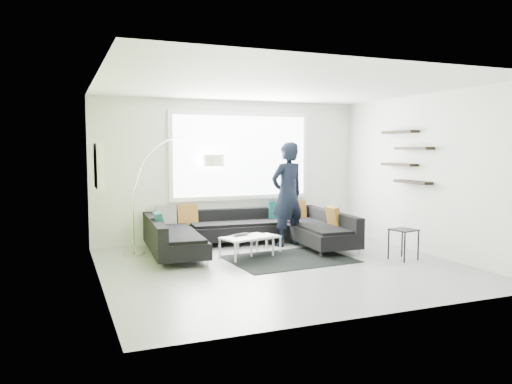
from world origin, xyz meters
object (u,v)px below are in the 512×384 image
Objects in this scene: sectional_sofa at (248,232)px; coffee_table at (253,245)px; arc_lamp at (132,196)px; side_table at (403,244)px; person at (287,194)px; laptop at (243,235)px.

sectional_sofa reaches higher than coffee_table.
arc_lamp reaches higher than side_table.
person is at bearing 12.86° from sectional_sofa.
coffee_table is 2.25m from arc_lamp.
sectional_sofa is 2.71m from side_table.
sectional_sofa is at bearing 64.13° from coffee_table.
arc_lamp is 4.03× the size of side_table.
person is 1.40m from laptop.
side_table is at bearing 110.72° from person.
laptop is at bearing -117.53° from sectional_sofa.
laptop is (-1.12, -0.59, -0.61)m from person.
person is (-1.27, 1.83, 0.73)m from side_table.
side_table is at bearing -46.97° from coffee_table.
side_table is at bearing -49.02° from laptop.
arc_lamp is 2.86m from person.
arc_lamp is at bearing 153.95° from side_table.
sectional_sofa is 0.46m from coffee_table.
sectional_sofa is 2.14m from arc_lamp.
coffee_table is at bearing -35.15° from arc_lamp.
coffee_table is 2.12× the size of side_table.
side_table is (2.12, -1.68, -0.08)m from sectional_sofa.
sectional_sofa is 0.52m from laptop.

